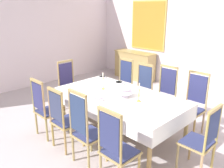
% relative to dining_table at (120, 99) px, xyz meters
% --- Properties ---
extents(ground, '(7.67, 6.81, 0.04)m').
position_rel_dining_table_xyz_m(ground, '(0.00, -0.14, -0.72)').
color(ground, '#B4A9AC').
extents(back_wall, '(7.67, 0.08, 3.28)m').
position_rel_dining_table_xyz_m(back_wall, '(0.00, 3.31, 0.94)').
color(back_wall, silver).
rests_on(back_wall, ground).
extents(left_wall, '(0.08, 6.81, 3.28)m').
position_rel_dining_table_xyz_m(left_wall, '(-3.87, -0.14, 0.94)').
color(left_wall, silver).
rests_on(left_wall, ground).
extents(dining_table, '(2.38, 1.23, 0.77)m').
position_rel_dining_table_xyz_m(dining_table, '(0.00, 0.00, 0.00)').
color(dining_table, tan).
rests_on(dining_table, ground).
extents(tablecloth, '(2.40, 1.25, 0.29)m').
position_rel_dining_table_xyz_m(tablecloth, '(0.00, -0.00, 0.01)').
color(tablecloth, white).
rests_on(tablecloth, dining_table).
extents(chair_south_a, '(0.44, 0.42, 1.12)m').
position_rel_dining_table_xyz_m(chair_south_a, '(-0.89, -1.02, -0.14)').
color(chair_south_a, tan).
rests_on(chair_south_a, ground).
extents(chair_north_a, '(0.44, 0.42, 1.15)m').
position_rel_dining_table_xyz_m(chair_north_a, '(-0.89, 1.03, -0.13)').
color(chair_north_a, '#A18759').
rests_on(chair_north_a, ground).
extents(chair_south_b, '(0.44, 0.42, 1.09)m').
position_rel_dining_table_xyz_m(chair_south_b, '(-0.31, -1.02, -0.15)').
color(chair_south_b, tan).
rests_on(chair_south_b, ground).
extents(chair_north_b, '(0.44, 0.42, 1.13)m').
position_rel_dining_table_xyz_m(chair_north_b, '(-0.31, 1.03, -0.14)').
color(chair_north_b, tan).
rests_on(chair_north_b, ground).
extents(chair_south_c, '(0.44, 0.42, 1.21)m').
position_rel_dining_table_xyz_m(chair_south_c, '(0.29, -1.03, -0.11)').
color(chair_south_c, tan).
rests_on(chair_south_c, ground).
extents(chair_north_c, '(0.44, 0.42, 1.18)m').
position_rel_dining_table_xyz_m(chair_north_c, '(0.29, 1.03, -0.12)').
color(chair_north_c, '#A4884E').
rests_on(chair_north_c, ground).
extents(chair_south_d, '(0.44, 0.42, 1.14)m').
position_rel_dining_table_xyz_m(chair_south_d, '(0.92, -1.03, -0.13)').
color(chair_south_d, tan).
rests_on(chair_south_d, ground).
extents(chair_north_d, '(0.44, 0.42, 1.17)m').
position_rel_dining_table_xyz_m(chair_north_d, '(0.92, 1.03, -0.12)').
color(chair_north_d, '#AF8849').
rests_on(chair_north_d, ground).
extents(chair_head_west, '(0.42, 0.44, 1.15)m').
position_rel_dining_table_xyz_m(chair_head_west, '(-1.60, -0.00, -0.13)').
color(chair_head_west, '#9F9752').
rests_on(chair_head_west, ground).
extents(chair_head_east, '(0.42, 0.44, 1.07)m').
position_rel_dining_table_xyz_m(chair_head_east, '(1.60, 0.00, -0.15)').
color(chair_head_east, '#A08C5B').
rests_on(chair_head_east, ground).
extents(soup_tureen, '(0.29, 0.29, 0.23)m').
position_rel_dining_table_xyz_m(soup_tureen, '(0.12, 0.00, 0.19)').
color(soup_tureen, white).
rests_on(soup_tureen, tablecloth).
extents(candlestick_west, '(0.07, 0.07, 0.33)m').
position_rel_dining_table_xyz_m(candlestick_west, '(-0.45, -0.00, 0.21)').
color(candlestick_west, gold).
rests_on(candlestick_west, tablecloth).
extents(candlestick_east, '(0.07, 0.07, 0.33)m').
position_rel_dining_table_xyz_m(candlestick_east, '(0.45, 0.00, 0.21)').
color(candlestick_east, gold).
rests_on(candlestick_east, tablecloth).
extents(bowl_near_left, '(0.18, 0.18, 0.04)m').
position_rel_dining_table_xyz_m(bowl_near_left, '(-0.08, -0.44, 0.10)').
color(bowl_near_left, white).
rests_on(bowl_near_left, tablecloth).
extents(bowl_near_right, '(0.17, 0.17, 0.03)m').
position_rel_dining_table_xyz_m(bowl_near_right, '(-0.48, 0.48, 0.09)').
color(bowl_near_right, white).
rests_on(bowl_near_right, tablecloth).
extents(bowl_far_left, '(0.17, 0.17, 0.03)m').
position_rel_dining_table_xyz_m(bowl_far_left, '(-1.04, 0.52, 0.09)').
color(bowl_far_left, white).
rests_on(bowl_far_left, tablecloth).
extents(spoon_primary, '(0.05, 0.18, 0.01)m').
position_rel_dining_table_xyz_m(spoon_primary, '(-0.21, -0.41, 0.08)').
color(spoon_primary, gold).
rests_on(spoon_primary, tablecloth).
extents(spoon_secondary, '(0.03, 0.18, 0.01)m').
position_rel_dining_table_xyz_m(spoon_secondary, '(-0.60, 0.51, 0.08)').
color(spoon_secondary, gold).
rests_on(spoon_secondary, tablecloth).
extents(sideboard, '(1.44, 0.48, 0.90)m').
position_rel_dining_table_xyz_m(sideboard, '(-2.17, 2.99, -0.25)').
color(sideboard, tan).
rests_on(sideboard, ground).
extents(framed_painting, '(1.29, 0.05, 1.50)m').
position_rel_dining_table_xyz_m(framed_painting, '(-1.88, 3.24, 1.04)').
color(framed_painting, '#D1B251').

